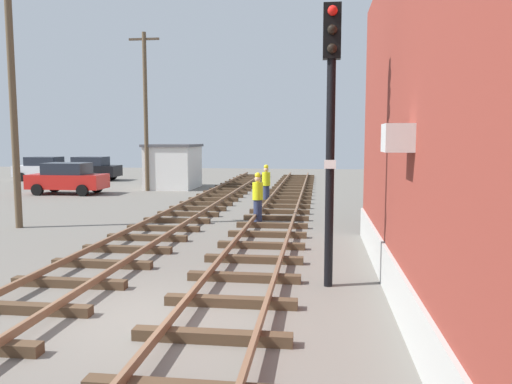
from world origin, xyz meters
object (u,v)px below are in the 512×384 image
at_px(control_hut, 173,166).
at_px(parked_car_black, 91,168).
at_px(signal_mast, 331,114).
at_px(utility_pole_far, 146,109).
at_px(track_worker_foreground, 258,198).
at_px(parked_car_red, 68,178).
at_px(track_worker_distant, 266,184).
at_px(utility_pole_near, 13,95).
at_px(parked_car_white, 44,168).

relative_size(control_hut, parked_car_black, 0.90).
distance_m(signal_mast, parked_car_black, 30.34).
distance_m(utility_pole_far, track_worker_foreground, 13.56).
relative_size(parked_car_red, parked_car_black, 1.00).
xyz_separation_m(control_hut, parked_car_red, (-4.93, -4.06, -0.49)).
bearing_deg(track_worker_distant, utility_pole_near, -135.49).
relative_size(parked_car_white, utility_pole_far, 0.45).
xyz_separation_m(parked_car_white, utility_pole_far, (10.06, -6.15, 3.91)).
xyz_separation_m(control_hut, utility_pole_near, (-1.37, -14.33, 3.21)).
height_order(track_worker_foreground, track_worker_distant, same).
relative_size(signal_mast, parked_car_red, 1.39).
relative_size(signal_mast, track_worker_foreground, 3.12).
height_order(control_hut, parked_car_white, control_hut).
xyz_separation_m(parked_car_red, track_worker_foreground, (11.75, -8.09, 0.03)).
distance_m(signal_mast, track_worker_foreground, 8.74).
height_order(signal_mast, utility_pole_far, utility_pole_far).
relative_size(control_hut, track_worker_foreground, 2.03).
relative_size(utility_pole_near, track_worker_foreground, 4.71).
height_order(control_hut, track_worker_foreground, control_hut).
bearing_deg(control_hut, parked_car_white, 158.78).
bearing_deg(parked_car_red, signal_mast, -48.37).
relative_size(parked_car_black, utility_pole_far, 0.45).
xyz_separation_m(signal_mast, parked_car_black, (-17.07, 24.93, -2.73)).
bearing_deg(track_worker_foreground, parked_car_red, 145.47).
height_order(parked_car_black, track_worker_foreground, track_worker_foreground).
bearing_deg(track_worker_distant, parked_car_white, 148.44).
height_order(parked_car_red, parked_car_white, same).
bearing_deg(parked_car_red, track_worker_foreground, -34.53).
xyz_separation_m(control_hut, utility_pole_far, (-1.07, -1.83, 3.43)).
bearing_deg(parked_car_red, utility_pole_far, 29.97).
height_order(signal_mast, parked_car_black, signal_mast).
distance_m(control_hut, track_worker_distant, 9.27).
relative_size(signal_mast, utility_pole_near, 0.66).
height_order(signal_mast, utility_pole_near, utility_pole_near).
xyz_separation_m(control_hut, parked_car_black, (-7.77, 4.86, -0.49)).
height_order(parked_car_black, parked_car_white, same).
xyz_separation_m(parked_car_red, utility_pole_near, (3.56, -10.27, 3.70)).
bearing_deg(parked_car_white, parked_car_black, 9.12).
xyz_separation_m(signal_mast, track_worker_foreground, (-2.48, 7.93, -2.70)).
bearing_deg(control_hut, utility_pole_far, -120.37).
height_order(parked_car_black, utility_pole_far, utility_pole_far).
bearing_deg(parked_car_red, utility_pole_near, -70.91).
relative_size(control_hut, utility_pole_far, 0.41).
relative_size(control_hut, utility_pole_near, 0.43).
xyz_separation_m(parked_car_black, utility_pole_far, (6.69, -6.69, 3.91)).
height_order(control_hut, utility_pole_far, utility_pole_far).
bearing_deg(parked_car_red, control_hut, 39.44).
distance_m(parked_car_black, utility_pole_near, 20.56).
bearing_deg(utility_pole_far, parked_car_black, 135.01).
bearing_deg(parked_car_black, utility_pole_near, -71.57).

